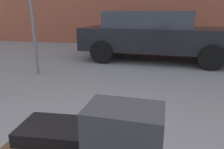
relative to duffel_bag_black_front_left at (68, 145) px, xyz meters
name	(u,v)px	position (x,y,z in m)	size (l,w,h in m)	color
duffel_bag_black_front_left	(68,145)	(0.00, 0.00, 0.00)	(0.64, 0.32, 0.30)	black
parked_car	(154,34)	(0.56, 5.18, 0.27)	(4.43, 2.19, 1.42)	black
bollard_kerb_near	(203,46)	(2.15, 6.00, -0.14)	(0.21, 0.21, 0.69)	#72665B
no_parking_sign	(31,4)	(-2.07, 3.09, 1.06)	(0.48, 0.16, 2.51)	slate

